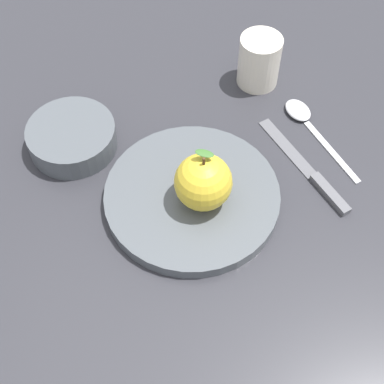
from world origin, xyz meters
name	(u,v)px	position (x,y,z in m)	size (l,w,h in m)	color
ground_plane	(204,195)	(0.00, 0.00, 0.00)	(2.40, 2.40, 0.00)	#2D2D33
dinner_plate	(192,196)	(-0.01, 0.02, 0.01)	(0.24, 0.24, 0.02)	#4C5156
apple	(201,182)	(-0.02, 0.00, 0.06)	(0.08, 0.08, 0.09)	gold
side_bowl	(72,136)	(0.07, 0.20, 0.02)	(0.13, 0.13, 0.04)	#4C5156
cup	(259,59)	(0.23, -0.07, 0.05)	(0.07, 0.07, 0.08)	silver
knife	(311,173)	(0.05, -0.15, 0.00)	(0.17, 0.13, 0.01)	#59595E
spoon	(305,119)	(0.15, -0.14, 0.01)	(0.16, 0.12, 0.01)	silver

